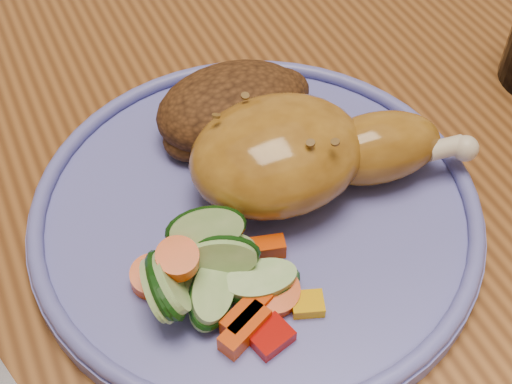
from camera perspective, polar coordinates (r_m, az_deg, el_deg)
dining_table at (r=0.59m, az=2.48°, el=2.45°), size 0.90×1.40×0.75m
plate at (r=0.44m, az=0.00°, el=-1.78°), size 0.28×0.28×0.01m
plate_rim at (r=0.43m, az=0.00°, el=-0.87°), size 0.28×0.28×0.01m
chicken_leg at (r=0.43m, az=3.70°, el=3.14°), size 0.18×0.09×0.06m
rice_pilaf at (r=0.47m, az=-1.67°, el=6.79°), size 0.11×0.08×0.05m
vegetable_pile at (r=0.39m, az=-3.90°, el=-6.74°), size 0.10×0.10×0.05m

